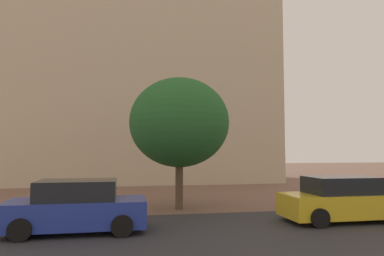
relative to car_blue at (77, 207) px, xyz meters
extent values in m
plane|color=brown|center=(3.66, -1.22, -0.75)|extent=(120.00, 120.00, 0.00)
cube|color=#2D2D33|center=(3.66, -1.91, -0.75)|extent=(120.00, 8.70, 0.00)
cube|color=beige|center=(0.98, 19.67, 6.61)|extent=(25.47, 11.19, 14.72)
cube|color=#4C515B|center=(0.98, 19.67, 15.17)|extent=(23.43, 10.30, 2.40)
cube|color=beige|center=(4.43, 19.67, 12.78)|extent=(4.42, 4.42, 27.07)
cylinder|color=beige|center=(12.21, 15.57, 8.34)|extent=(2.80, 2.80, 18.18)
cube|color=#23389E|center=(0.00, 0.00, -0.17)|extent=(4.19, 1.81, 0.81)
cube|color=black|center=(0.00, 0.00, 0.54)|extent=(2.35, 1.59, 0.60)
cylinder|color=black|center=(1.38, 0.91, -0.43)|extent=(0.64, 0.22, 0.64)
cylinder|color=black|center=(1.38, -0.91, -0.43)|extent=(0.64, 0.22, 0.64)
cylinder|color=black|center=(-1.38, 0.91, -0.43)|extent=(0.64, 0.22, 0.64)
cylinder|color=black|center=(-1.38, -0.91, -0.43)|extent=(0.64, 0.22, 0.64)
cube|color=gold|center=(9.06, 0.00, -0.18)|extent=(4.22, 1.77, 0.80)
cube|color=black|center=(9.06, 0.00, 0.52)|extent=(2.36, 1.56, 0.60)
cylinder|color=black|center=(7.66, -0.89, -0.43)|extent=(0.64, 0.22, 0.64)
cylinder|color=black|center=(7.66, 0.89, -0.43)|extent=(0.64, 0.22, 0.64)
cylinder|color=black|center=(10.45, 0.89, -0.43)|extent=(0.64, 0.22, 0.64)
cylinder|color=brown|center=(3.76, 3.72, 0.25)|extent=(0.33, 0.33, 2.01)
ellipsoid|color=#235B28|center=(3.76, 3.72, 3.00)|extent=(4.36, 4.36, 3.92)
camera|label=1|loc=(1.45, -11.39, 1.72)|focal=32.69mm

